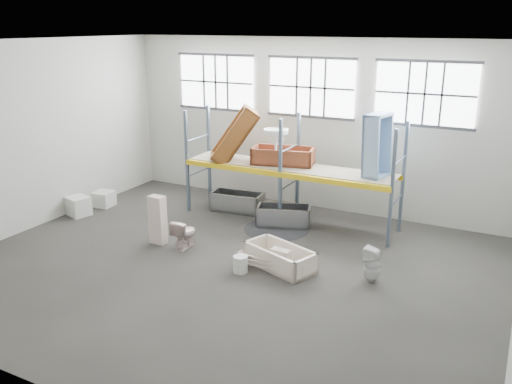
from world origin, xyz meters
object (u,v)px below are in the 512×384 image
Objects in this scene: steel_tub_right at (284,215)px; toilet_beige at (184,233)px; rust_tub_flat at (283,156)px; blue_tub_upright at (377,146)px; steel_tub_left at (237,202)px; carton_near at (78,206)px; cistern_tall at (158,220)px; bucket at (240,264)px; toilet_white at (373,265)px; bathtub_beige at (280,257)px.

toilet_beige is at bearing -120.72° from steel_tub_right.
blue_tub_upright is (2.65, -0.05, 0.57)m from rust_tub_flat.
steel_tub_left is 2.40× the size of carton_near.
bucket is at bearing -9.21° from cistern_tall.
cistern_tall is 5.87m from blue_tub_upright.
cistern_tall is (-0.75, -0.07, 0.26)m from toilet_beige.
blue_tub_upright is at bearing 17.32° from carton_near.
steel_tub_right is (1.72, -0.43, -0.01)m from steel_tub_left.
toilet_white reaches higher than toilet_beige.
toilet_white is 8.82m from carton_near.
bucket is at bearing -79.59° from rust_tub_flat.
toilet_white is (2.08, 0.27, 0.15)m from bathtub_beige.
steel_tub_left is 0.90× the size of rust_tub_flat.
toilet_white reaches higher than carton_near.
steel_tub_left is (-4.87, 2.70, -0.12)m from toilet_white.
bathtub_beige is at bearing -4.29° from carton_near.
carton_near is at bearing -164.27° from bathtub_beige.
cistern_tall is at bearing -100.29° from steel_tub_left.
cistern_tall reaches higher than bucket.
carton_near reaches higher than bathtub_beige.
toilet_beige is 1.92× the size of bucket.
steel_tub_left is at bearing -87.14° from toilet_beige.
rust_tub_flat is at bearing 59.67° from cistern_tall.
carton_near is (-6.05, 1.14, 0.08)m from bucket.
cistern_tall is 3.25× the size of bucket.
steel_tub_left is 4.18m from bucket.
toilet_white is 1.26× the size of carton_near.
cistern_tall is 3.53m from steel_tub_right.
steel_tub_left is (-0.19, 3.02, -0.09)m from toilet_beige.
rust_tub_flat reaches higher than steel_tub_left.
toilet_white is at bearing -176.81° from toilet_beige.
toilet_beige is 4.17m from carton_near.
bathtub_beige is at bearing -67.17° from steel_tub_right.
bucket is at bearing -10.68° from carton_near.
blue_tub_upright reaches higher than carton_near.
steel_tub_right is at bearing 96.97° from bucket.
cistern_tall is at bearing -130.66° from steel_tub_right.
steel_tub_left is at bearing -176.48° from rust_tub_flat.
bucket is at bearing 162.23° from toilet_beige.
steel_tub_right is 3.81× the size of bucket.
cistern_tall is 1.97× the size of carton_near.
carton_near is (-4.13, 0.55, -0.10)m from toilet_beige.
steel_tub_right is at bearing -60.76° from rust_tub_flat.
steel_tub_left is at bearing 32.06° from carton_near.
steel_tub_right is 2.31× the size of carton_near.
steel_tub_right is 3.20m from bucket.
steel_tub_left reaches higher than carton_near.
cistern_tall is at bearing -122.09° from rust_tub_flat.
blue_tub_upright is at bearing 35.71° from cistern_tall.
bathtub_beige is 6.75m from carton_near.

